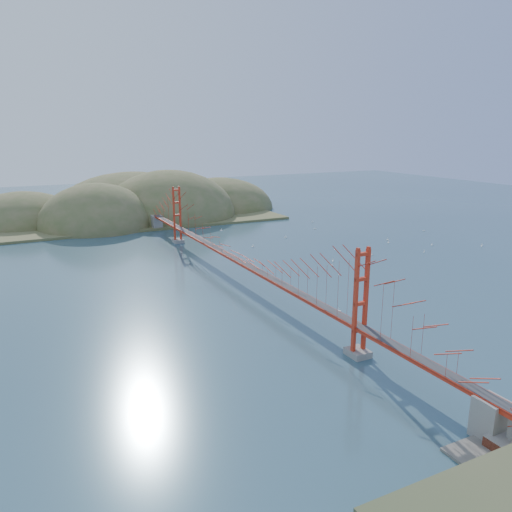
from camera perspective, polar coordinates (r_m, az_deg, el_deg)
name	(u,v)px	position (r m, az deg, el deg)	size (l,w,h in m)	color
ground	(238,280)	(78.32, -2.06, -2.80)	(320.00, 320.00, 0.00)	#305161
bridge	(237,236)	(76.71, -2.16, 2.25)	(2.20, 94.40, 12.00)	gray
far_headlands	(142,214)	(142.49, -12.85, 4.66)	(84.00, 58.00, 25.00)	olive
sailboat_15	(312,222)	(127.92, 6.47, 3.92)	(0.55, 0.56, 0.63)	white
sailboat_3	(253,246)	(100.42, -0.34, 1.14)	(0.57, 0.56, 0.64)	white
sailboat_16	(286,237)	(109.08, 3.39, 2.19)	(0.68, 0.68, 0.74)	white
sailboat_11	(424,230)	(122.41, 18.66, 2.79)	(0.64, 0.64, 0.67)	white
sailboat_14	(333,261)	(90.42, 8.78, -0.52)	(0.60, 0.60, 0.64)	white
sailboat_17	(388,239)	(110.10, 14.82, 1.84)	(0.60, 0.51, 0.69)	white
sailboat_4	(424,252)	(101.11, 18.66, 0.46)	(0.57, 0.57, 0.59)	white
sailboat_7	(315,229)	(118.95, 6.75, 3.13)	(0.63, 0.63, 0.70)	white
sailboat_8	(389,242)	(107.46, 14.91, 1.54)	(0.64, 0.64, 0.70)	white
sailboat_1	(372,254)	(96.49, 13.10, 0.22)	(0.62, 0.62, 0.67)	white
sailboat_5	(432,244)	(108.01, 19.46, 1.25)	(0.47, 0.50, 0.56)	white
sailboat_10	(339,310)	(66.15, 9.42, -6.12)	(0.67, 0.67, 0.73)	white
sailboat_0	(332,265)	(87.64, 8.71, -1.00)	(0.40, 0.49, 0.58)	white
sailboat_12	(221,230)	(116.77, -3.98, 2.98)	(0.57, 0.46, 0.68)	white
sailboat_9	(482,246)	(110.65, 24.39, 1.09)	(0.68, 0.68, 0.71)	white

